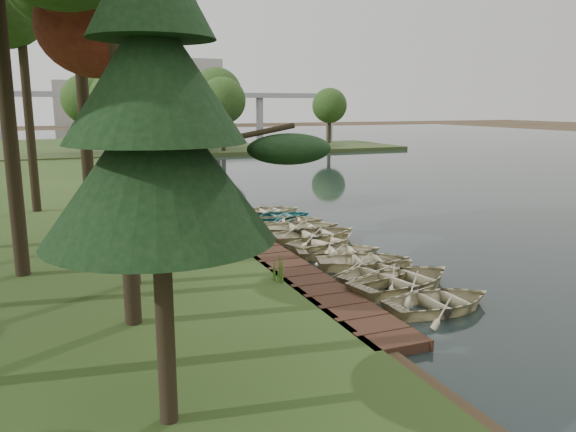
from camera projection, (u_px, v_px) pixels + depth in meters
name	position (u px, v px, depth m)	size (l,w,h in m)	color
ground	(319.00, 263.00, 20.90)	(300.00, 300.00, 0.00)	#3D2F1D
water	(526.00, 170.00, 50.19)	(130.00, 200.00, 0.05)	black
boardwalk	(279.00, 263.00, 20.27)	(1.60, 16.00, 0.30)	#372015
peninsula	(204.00, 150.00, 69.20)	(50.00, 14.00, 0.45)	#33421D
far_trees	(175.00, 99.00, 66.75)	(45.60, 5.60, 8.80)	black
bridge	(149.00, 99.00, 132.99)	(95.90, 4.00, 8.60)	#A5A5A0
building_a	(202.00, 93.00, 157.34)	(10.00, 8.00, 18.00)	#A5A5A0
building_b	(69.00, 103.00, 149.46)	(8.00, 8.00, 12.00)	#A5A5A0
rowboat_0	(441.00, 299.00, 15.85)	(2.44, 3.41, 0.71)	beige
rowboat_1	(404.00, 277.00, 17.61)	(2.82, 3.95, 0.82)	beige
rowboat_2	(383.00, 269.00, 18.60)	(2.50, 3.50, 0.73)	beige
rowboat_3	(364.00, 258.00, 19.98)	(2.43, 3.40, 0.70)	beige
rowboat_4	(339.00, 249.00, 21.32)	(2.34, 3.27, 0.68)	beige
rowboat_5	(324.00, 239.00, 22.81)	(2.46, 3.44, 0.71)	beige
rowboat_6	(315.00, 232.00, 23.88)	(2.75, 3.85, 0.80)	beige
rowboat_7	(299.00, 226.00, 25.20)	(2.67, 3.74, 0.78)	beige
rowboat_8	(288.00, 219.00, 26.85)	(2.42, 3.38, 0.70)	beige
rowboat_9	(280.00, 215.00, 27.88)	(2.35, 3.29, 0.68)	teal
rowboat_10	(268.00, 210.00, 29.21)	(2.47, 3.46, 0.72)	beige
stored_rowboat	(143.00, 215.00, 26.41)	(2.71, 3.80, 0.79)	beige
tree_2	(120.00, 21.00, 15.97)	(3.41, 3.41, 9.40)	black
tree_6	(19.00, 12.00, 27.43)	(4.04, 4.04, 11.81)	black
pine_tree	(155.00, 115.00, 8.89)	(3.80, 3.80, 8.38)	black
reeds_0	(277.00, 267.00, 17.64)	(0.60, 0.60, 0.90)	#3F661E
reeds_1	(187.00, 234.00, 22.25)	(0.60, 0.60, 0.85)	#3F661E
reeds_2	(196.00, 215.00, 25.98)	(0.60, 0.60, 0.90)	#3F661E
reeds_3	(184.00, 208.00, 27.73)	(0.60, 0.60, 0.94)	#3F661E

